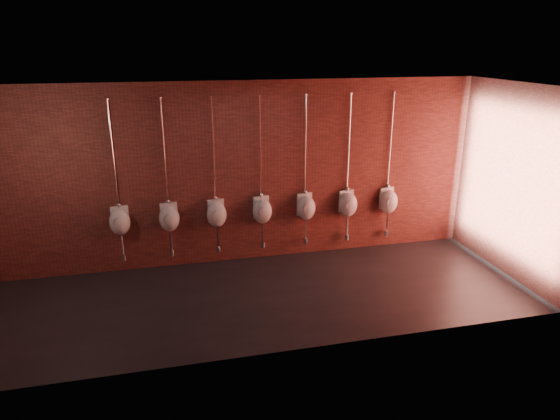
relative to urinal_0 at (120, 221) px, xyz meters
The scene contains 9 objects.
ground 2.72m from the urinal_0, 32.72° to the right, with size 8.50×8.50×0.00m, color black.
room_shell 2.76m from the urinal_0, 32.72° to the right, with size 8.54×3.04×3.22m.
urinal_0 is the anchor object (origin of this frame).
urinal_1 0.81m from the urinal_0, ahead, with size 0.40×0.36×2.71m.
urinal_2 1.62m from the urinal_0, ahead, with size 0.40×0.36×2.71m.
urinal_3 2.43m from the urinal_0, ahead, with size 0.40×0.36×2.71m.
urinal_4 3.24m from the urinal_0, ahead, with size 0.40×0.36×2.71m.
urinal_5 4.05m from the urinal_0, ahead, with size 0.40×0.36×2.71m.
urinal_6 4.86m from the urinal_0, ahead, with size 0.40×0.36×2.71m.
Camera 1 is at (-1.35, -6.86, 3.81)m, focal length 32.00 mm.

